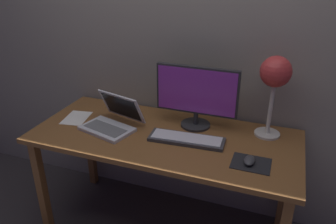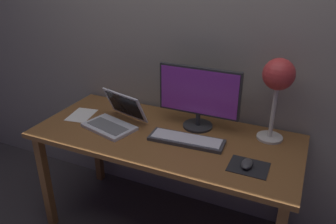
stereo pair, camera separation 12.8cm
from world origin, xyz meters
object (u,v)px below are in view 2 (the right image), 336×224
desk_lamp (278,79)px  mouse (247,164)px  monitor (199,95)px  laptop (117,116)px  keyboard_main (186,140)px

desk_lamp → mouse: (-0.06, -0.35, -0.35)m
monitor → laptop: 0.54m
desk_lamp → mouse: 0.50m
keyboard_main → mouse: bearing=-16.8°
laptop → keyboard_main: bearing=-2.2°
monitor → keyboard_main: monitor is taller
laptop → mouse: bearing=-8.8°
monitor → keyboard_main: size_ratio=1.14×
laptop → mouse: (0.86, -0.13, -0.04)m
desk_lamp → laptop: bearing=-166.6°
keyboard_main → laptop: bearing=177.8°
monitor → desk_lamp: size_ratio=1.05×
desk_lamp → keyboard_main: bearing=-151.3°
mouse → laptop: bearing=171.2°
keyboard_main → mouse: size_ratio=4.67×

